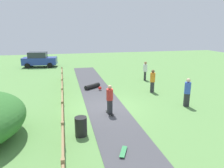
{
  "coord_description": "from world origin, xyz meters",
  "views": [
    {
      "loc": [
        -2.41,
        -11.93,
        4.8
      ],
      "look_at": [
        0.85,
        1.9,
        1.0
      ],
      "focal_mm": 33.38,
      "sensor_mm": 36.0,
      "label": 1
    }
  ],
  "objects_px": {
    "bystander_orange": "(153,80)",
    "parked_car_blue": "(39,59)",
    "skateboard_loose": "(123,152)",
    "skater_riding": "(110,98)",
    "trash_bin": "(81,126)",
    "skater_fallen": "(93,86)",
    "bystander_blue": "(187,91)",
    "bystander_white": "(145,70)"
  },
  "relations": [
    {
      "from": "trash_bin",
      "to": "skater_fallen",
      "type": "xyz_separation_m",
      "value": [
        1.63,
        7.55,
        -0.25
      ]
    },
    {
      "from": "skateboard_loose",
      "to": "bystander_blue",
      "type": "height_order",
      "value": "bystander_blue"
    },
    {
      "from": "trash_bin",
      "to": "parked_car_blue",
      "type": "bearing_deg",
      "value": 100.68
    },
    {
      "from": "bystander_orange",
      "to": "parked_car_blue",
      "type": "distance_m",
      "value": 16.63
    },
    {
      "from": "skater_fallen",
      "to": "skateboard_loose",
      "type": "bearing_deg",
      "value": -90.86
    },
    {
      "from": "skateboard_loose",
      "to": "parked_car_blue",
      "type": "distance_m",
      "value": 21.62
    },
    {
      "from": "bystander_white",
      "to": "bystander_orange",
      "type": "height_order",
      "value": "bystander_white"
    },
    {
      "from": "bystander_orange",
      "to": "parked_car_blue",
      "type": "relative_size",
      "value": 0.41
    },
    {
      "from": "skater_fallen",
      "to": "parked_car_blue",
      "type": "bearing_deg",
      "value": 114.34
    },
    {
      "from": "parked_car_blue",
      "to": "bystander_orange",
      "type": "bearing_deg",
      "value": -54.84
    },
    {
      "from": "trash_bin",
      "to": "skater_fallen",
      "type": "distance_m",
      "value": 7.73
    },
    {
      "from": "bystander_white",
      "to": "bystander_blue",
      "type": "height_order",
      "value": "bystander_blue"
    },
    {
      "from": "parked_car_blue",
      "to": "bystander_blue",
      "type": "bearing_deg",
      "value": -58.31
    },
    {
      "from": "skater_riding",
      "to": "bystander_orange",
      "type": "relative_size",
      "value": 0.97
    },
    {
      "from": "bystander_orange",
      "to": "skateboard_loose",
      "type": "bearing_deg",
      "value": -121.18
    },
    {
      "from": "skater_riding",
      "to": "skateboard_loose",
      "type": "bearing_deg",
      "value": -94.84
    },
    {
      "from": "skateboard_loose",
      "to": "bystander_orange",
      "type": "bearing_deg",
      "value": 58.82
    },
    {
      "from": "skater_fallen",
      "to": "bystander_blue",
      "type": "xyz_separation_m",
      "value": [
        5.2,
        -5.33,
        0.82
      ]
    },
    {
      "from": "skateboard_loose",
      "to": "skater_fallen",
      "type": "bearing_deg",
      "value": 89.14
    },
    {
      "from": "parked_car_blue",
      "to": "skater_riding",
      "type": "bearing_deg",
      "value": -72.34
    },
    {
      "from": "bystander_blue",
      "to": "skater_riding",
      "type": "bearing_deg",
      "value": -178.32
    },
    {
      "from": "skateboard_loose",
      "to": "bystander_blue",
      "type": "xyz_separation_m",
      "value": [
        5.34,
        4.08,
        0.93
      ]
    },
    {
      "from": "skater_fallen",
      "to": "bystander_orange",
      "type": "xyz_separation_m",
      "value": [
        4.34,
        -2.01,
        0.79
      ]
    },
    {
      "from": "skater_fallen",
      "to": "bystander_blue",
      "type": "height_order",
      "value": "bystander_blue"
    },
    {
      "from": "trash_bin",
      "to": "skater_riding",
      "type": "relative_size",
      "value": 0.52
    },
    {
      "from": "skater_fallen",
      "to": "bystander_blue",
      "type": "distance_m",
      "value": 7.49
    },
    {
      "from": "skater_riding",
      "to": "bystander_blue",
      "type": "height_order",
      "value": "bystander_blue"
    },
    {
      "from": "bystander_blue",
      "to": "parked_car_blue",
      "type": "xyz_separation_m",
      "value": [
        -10.44,
        16.92,
        -0.06
      ]
    },
    {
      "from": "bystander_orange",
      "to": "parked_car_blue",
      "type": "height_order",
      "value": "parked_car_blue"
    },
    {
      "from": "skater_fallen",
      "to": "bystander_orange",
      "type": "bearing_deg",
      "value": -24.85
    },
    {
      "from": "skater_fallen",
      "to": "bystander_white",
      "type": "height_order",
      "value": "bystander_white"
    },
    {
      "from": "skater_fallen",
      "to": "bystander_orange",
      "type": "relative_size",
      "value": 0.79
    },
    {
      "from": "skater_fallen",
      "to": "bystander_blue",
      "type": "relative_size",
      "value": 0.77
    },
    {
      "from": "bystander_white",
      "to": "bystander_blue",
      "type": "relative_size",
      "value": 0.98
    },
    {
      "from": "trash_bin",
      "to": "parked_car_blue",
      "type": "relative_size",
      "value": 0.21
    },
    {
      "from": "bystander_orange",
      "to": "parked_car_blue",
      "type": "xyz_separation_m",
      "value": [
        -9.58,
        13.6,
        -0.03
      ]
    },
    {
      "from": "trash_bin",
      "to": "bystander_blue",
      "type": "xyz_separation_m",
      "value": [
        6.83,
        2.23,
        0.57
      ]
    },
    {
      "from": "skater_fallen",
      "to": "bystander_white",
      "type": "xyz_separation_m",
      "value": [
        5.26,
        1.78,
        0.8
      ]
    },
    {
      "from": "trash_bin",
      "to": "skateboard_loose",
      "type": "relative_size",
      "value": 1.11
    },
    {
      "from": "trash_bin",
      "to": "bystander_blue",
      "type": "distance_m",
      "value": 7.21
    },
    {
      "from": "trash_bin",
      "to": "bystander_orange",
      "type": "bearing_deg",
      "value": 42.91
    },
    {
      "from": "skater_fallen",
      "to": "parked_car_blue",
      "type": "distance_m",
      "value": 12.74
    }
  ]
}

